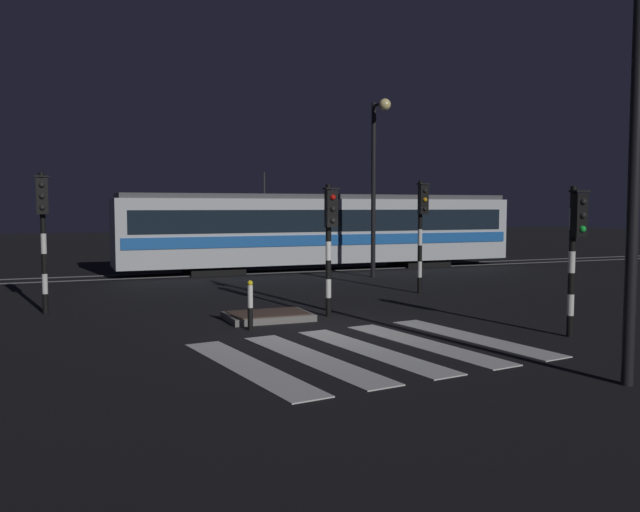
{
  "coord_description": "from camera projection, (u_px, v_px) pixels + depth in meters",
  "views": [
    {
      "loc": [
        -5.55,
        -13.49,
        2.74
      ],
      "look_at": [
        1.18,
        3.15,
        1.4
      ],
      "focal_mm": 37.43,
      "sensor_mm": 36.0,
      "label": 1
    }
  ],
  "objects": [
    {
      "name": "tram",
      "position": [
        322.0,
        229.0,
        28.8
      ],
      "size": [
        17.61,
        2.58,
        4.15
      ],
      "color": "silver",
      "rests_on": "ground"
    },
    {
      "name": "traffic_light_median_centre",
      "position": [
        330.0,
        230.0,
        16.37
      ],
      "size": [
        0.36,
        0.42,
        3.28
      ],
      "color": "black",
      "rests_on": "ground"
    },
    {
      "name": "street_lamp_trackside_right",
      "position": [
        377.0,
        165.0,
        25.3
      ],
      "size": [
        0.44,
        1.21,
        6.71
      ],
      "color": "black",
      "rests_on": "ground"
    },
    {
      "name": "traffic_light_corner_far_right",
      "position": [
        422.0,
        219.0,
        20.79
      ],
      "size": [
        0.36,
        0.42,
        3.54
      ],
      "color": "black",
      "rests_on": "ground"
    },
    {
      "name": "bollard_island_edge",
      "position": [
        250.0,
        305.0,
        14.73
      ],
      "size": [
        0.12,
        0.12,
        1.11
      ],
      "color": "black",
      "rests_on": "ground"
    },
    {
      "name": "ground_plane",
      "position": [
        324.0,
        330.0,
        14.75
      ],
      "size": [
        120.0,
        120.0,
        0.0
      ],
      "primitive_type": "plane",
      "color": "black"
    },
    {
      "name": "rail_far",
      "position": [
        197.0,
        272.0,
        27.59
      ],
      "size": [
        80.0,
        0.12,
        0.03
      ],
      "primitive_type": "cube",
      "color": "#59595E",
      "rests_on": "ground"
    },
    {
      "name": "traffic_light_corner_near_right",
      "position": [
        576.0,
        238.0,
        13.78
      ],
      "size": [
        0.36,
        0.42,
        3.16
      ],
      "color": "black",
      "rests_on": "ground"
    },
    {
      "name": "rail_near",
      "position": [
        204.0,
        276.0,
        26.27
      ],
      "size": [
        80.0,
        0.12,
        0.03
      ],
      "primitive_type": "cube",
      "color": "#59595E",
      "rests_on": "ground"
    },
    {
      "name": "crosswalk_zebra",
      "position": [
        371.0,
        351.0,
        12.6
      ],
      "size": [
        6.34,
        5.3,
        0.02
      ],
      "color": "silver",
      "rests_on": "ground"
    },
    {
      "name": "traffic_island",
      "position": [
        268.0,
        316.0,
        16.11
      ],
      "size": [
        2.0,
        1.39,
        0.18
      ],
      "color": "slate",
      "rests_on": "ground"
    },
    {
      "name": "traffic_light_corner_far_left",
      "position": [
        43.0,
        221.0,
        16.75
      ],
      "size": [
        0.36,
        0.42,
        3.59
      ],
      "color": "black",
      "rests_on": "ground"
    }
  ]
}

